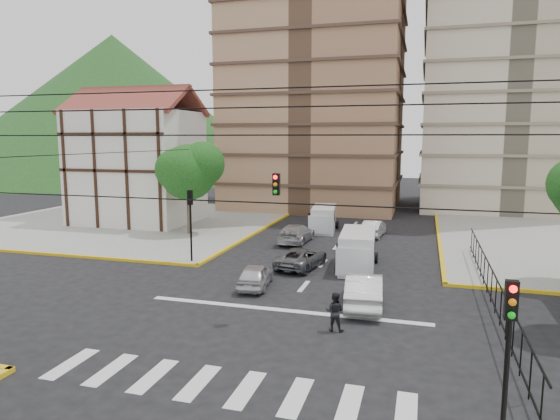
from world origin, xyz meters
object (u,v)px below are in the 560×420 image
at_px(van_left_lane, 323,220).
at_px(car_silver_front_left, 255,276).
at_px(traffic_light_nw, 190,214).
at_px(car_white_front_right, 364,290).
at_px(pedestrian_crosswalk, 335,312).
at_px(van_right_lane, 357,251).
at_px(traffic_light_se, 508,342).

distance_m(van_left_lane, car_silver_front_left, 16.24).
relative_size(traffic_light_nw, car_silver_front_left, 1.22).
height_order(car_white_front_right, pedestrian_crosswalk, pedestrian_crosswalk).
distance_m(van_right_lane, van_left_lane, 12.03).
relative_size(van_left_lane, car_silver_front_left, 1.32).
bearing_deg(pedestrian_crosswalk, traffic_light_se, 127.84).
relative_size(traffic_light_se, van_right_lane, 0.87).
bearing_deg(pedestrian_crosswalk, traffic_light_nw, -36.50).
bearing_deg(van_left_lane, car_white_front_right, -80.04).
relative_size(car_silver_front_left, pedestrian_crosswalk, 2.27).
bearing_deg(traffic_light_se, traffic_light_nw, 135.00).
bearing_deg(traffic_light_nw, van_right_lane, 7.81).
height_order(traffic_light_nw, car_white_front_right, traffic_light_nw).
bearing_deg(van_right_lane, car_silver_front_left, -137.18).
bearing_deg(van_right_lane, traffic_light_nw, -176.64).
height_order(traffic_light_nw, car_silver_front_left, traffic_light_nw).
distance_m(traffic_light_se, pedestrian_crosswalk, 9.25).
distance_m(traffic_light_nw, car_white_front_right, 12.44).
bearing_deg(car_silver_front_left, van_right_lane, -139.58).
xyz_separation_m(traffic_light_se, car_white_front_right, (-4.44, 10.63, -2.34)).
height_order(traffic_light_nw, pedestrian_crosswalk, traffic_light_nw).
xyz_separation_m(car_silver_front_left, pedestrian_crosswalk, (4.97, -4.72, 0.18)).
distance_m(traffic_light_nw, van_left_lane, 14.03).
relative_size(van_right_lane, van_left_lane, 1.06).
relative_size(traffic_light_nw, van_right_lane, 0.87).
xyz_separation_m(traffic_light_nw, pedestrian_crosswalk, (10.39, -8.32, -2.32)).
xyz_separation_m(traffic_light_nw, van_right_lane, (10.01, 1.37, -2.03)).
bearing_deg(van_left_lane, car_silver_front_left, -98.33).
bearing_deg(pedestrian_crosswalk, van_left_lane, -75.32).
bearing_deg(van_right_lane, traffic_light_se, -76.23).
height_order(van_left_lane, car_silver_front_left, van_left_lane).
relative_size(van_right_lane, car_silver_front_left, 1.40).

